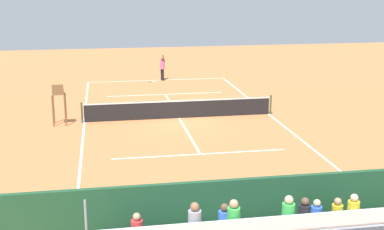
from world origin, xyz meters
The scene contains 10 objects.
ground_plane centered at (0.00, 0.00, 0.00)m, with size 60.00×60.00×0.00m, color #D17542.
court_line_markings centered at (0.00, -0.04, 0.00)m, with size 10.10×22.20×0.01m.
tennis_net centered at (0.00, 0.00, 0.50)m, with size 10.30×0.10×1.07m.
backdrop_wall centered at (0.00, 14.00, 1.00)m, with size 18.00×0.16×2.00m, color #1E4C2D.
umpire_chair centered at (6.20, 0.30, 1.31)m, with size 0.67×0.67×2.14m.
courtside_bench centered at (-1.92, 13.27, 0.56)m, with size 1.80×0.40×0.93m.
equipment_bag centered at (0.12, 13.40, 0.18)m, with size 0.90×0.36×0.36m, color #B22D2D.
tennis_player centered at (-0.39, -10.89, 1.02)m, with size 0.47×0.55×1.93m.
tennis_racket centered at (0.35, -10.42, 0.01)m, with size 0.56×0.30×0.03m.
tennis_ball_near centered at (1.61, -7.07, 0.03)m, with size 0.07×0.07×0.07m, color #CCDB33.
Camera 1 is at (3.99, 26.80, 7.24)m, focal length 48.91 mm.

